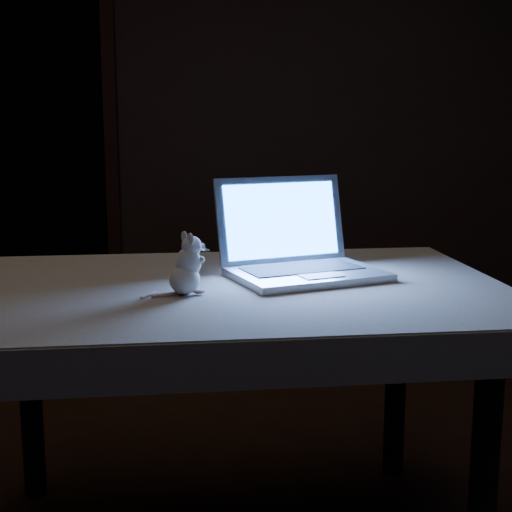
# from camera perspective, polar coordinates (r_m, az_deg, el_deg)

# --- Properties ---
(back_wall) EXTENTS (4.50, 0.04, 2.60)m
(back_wall) POSITION_cam_1_polar(r_m,az_deg,el_deg) (4.67, -3.60, 10.83)
(back_wall) COLOR black
(back_wall) RESTS_ON ground
(doorway) EXTENTS (1.06, 0.36, 2.13)m
(doorway) POSITION_cam_1_polar(r_m,az_deg,el_deg) (4.89, -16.65, 7.65)
(doorway) COLOR black
(doorway) RESTS_ON back_wall
(table) EXTENTS (1.61, 1.16, 0.80)m
(table) POSITION_cam_1_polar(r_m,az_deg,el_deg) (2.26, -2.16, -12.34)
(table) COLOR black
(table) RESTS_ON floor
(tablecloth) EXTENTS (1.87, 1.55, 0.11)m
(tablecloth) POSITION_cam_1_polar(r_m,az_deg,el_deg) (2.14, -4.04, -3.73)
(tablecloth) COLOR #BEB299
(tablecloth) RESTS_ON table
(laptop) EXTENTS (0.55, 0.53, 0.30)m
(laptop) POSITION_cam_1_polar(r_m,az_deg,el_deg) (2.20, 4.02, 2.06)
(laptop) COLOR #B8B9BD
(laptop) RESTS_ON tablecloth
(plush_mouse) EXTENTS (0.14, 0.14, 0.17)m
(plush_mouse) POSITION_cam_1_polar(r_m,az_deg,el_deg) (2.01, -5.54, -0.61)
(plush_mouse) COLOR silver
(plush_mouse) RESTS_ON tablecloth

